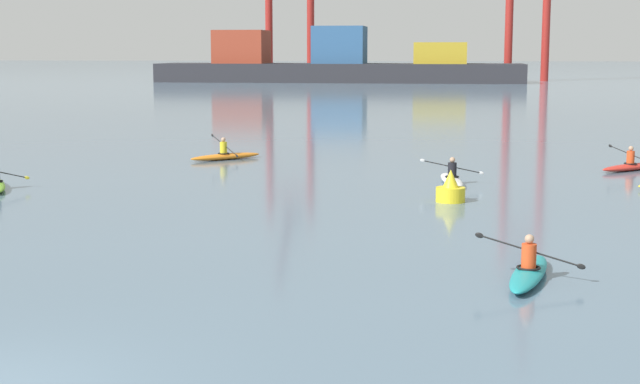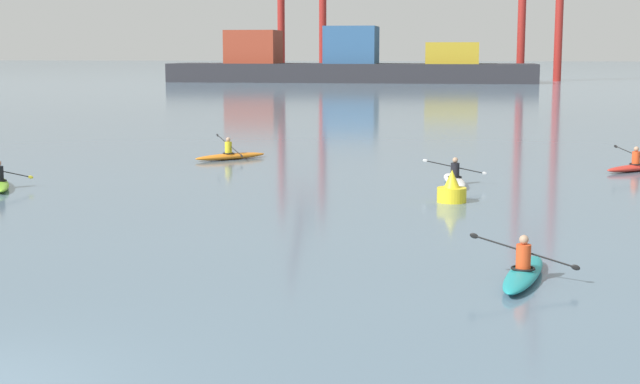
{
  "view_description": "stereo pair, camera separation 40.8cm",
  "coord_description": "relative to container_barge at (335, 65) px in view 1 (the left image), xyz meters",
  "views": [
    {
      "loc": [
        6.4,
        -11.41,
        4.61
      ],
      "look_at": [
        2.63,
        14.92,
        0.6
      ],
      "focal_mm": 52.83,
      "sensor_mm": 36.0,
      "label": 1
    },
    {
      "loc": [
        6.8,
        -11.35,
        4.61
      ],
      "look_at": [
        2.63,
        14.92,
        0.6
      ],
      "focal_mm": 52.83,
      "sensor_mm": 36.0,
      "label": 2
    }
  ],
  "objects": [
    {
      "name": "kayak_orange",
      "position": [
        7.83,
        -99.0,
        -2.37
      ],
      "size": [
        2.82,
        2.84,
        1.05
      ],
      "color": "orange",
      "rests_on": "ground"
    },
    {
      "name": "kayak_teal",
      "position": [
        19.03,
        -118.84,
        -2.37
      ],
      "size": [
        2.2,
        3.45,
        0.95
      ],
      "color": "teal",
      "rests_on": "ground"
    },
    {
      "name": "channel_buoy",
      "position": [
        17.4,
        -109.04,
        -2.18
      ],
      "size": [
        0.9,
        0.9,
        1.0
      ],
      "color": "yellow",
      "rests_on": "ground"
    },
    {
      "name": "container_barge",
      "position": [
        0.0,
        0.0,
        0.0
      ],
      "size": [
        53.23,
        10.55,
        8.07
      ],
      "color": "#28282D",
      "rests_on": "ground"
    },
    {
      "name": "kayak_red",
      "position": [
        24.32,
        -100.3,
        -2.37
      ],
      "size": [
        2.91,
        2.74,
        0.95
      ],
      "color": "red",
      "rests_on": "ground"
    },
    {
      "name": "kayak_white",
      "position": [
        17.42,
        -105.11,
        -2.37
      ],
      "size": [
        2.23,
        3.45,
        0.95
      ],
      "color": "silver",
      "rests_on": "ground"
    }
  ]
}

